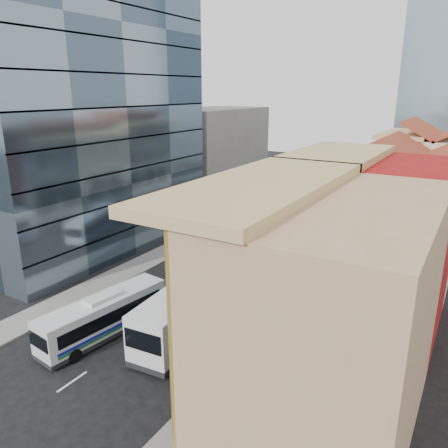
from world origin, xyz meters
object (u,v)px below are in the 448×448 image
Objects in this scene: office_tower at (83,106)px; bus_left_far at (214,248)px; bus_right at (196,302)px; bus_left_near at (104,315)px; shophouse_tan at (332,324)px.

bus_left_far is at bearing 8.77° from office_tower.
bus_left_near is at bearing -145.18° from bus_right.
bus_right is (-11.12, 4.86, -3.96)m from shophouse_tan.
shophouse_tan is 16.70m from bus_left_near.
office_tower is 3.08× the size of bus_left_near.
office_tower is at bearing 145.69° from bus_left_near.
shophouse_tan reaches higher than bus_right.
bus_right is (4.95, 4.08, 0.47)m from bus_left_near.
bus_right is at bearing -43.47° from bus_left_far.
bus_right is (19.88, -9.14, -12.96)m from office_tower.
bus_left_near is at bearing -41.54° from office_tower.
office_tower is at bearing 150.66° from bus_right.
shophouse_tan is at bearing -28.22° from bus_right.
office_tower reaches higher than shophouse_tan.
shophouse_tan reaches higher than bus_left_far.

